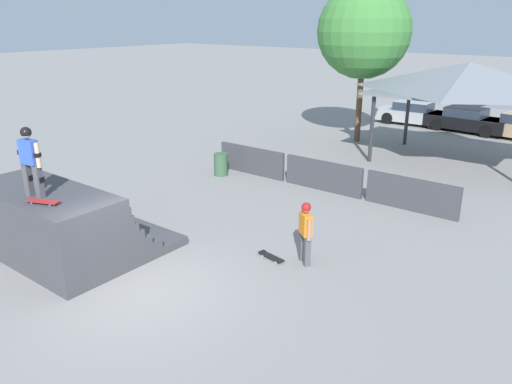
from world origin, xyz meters
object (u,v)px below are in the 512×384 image
(skateboard_on_deck, at_px, (44,202))
(skater_on_deck, at_px, (30,157))
(tree_beside_pavilion, at_px, (364,31))
(bystander_walking, at_px, (305,228))
(trash_bin, at_px, (221,164))
(parked_car_silver, at_px, (414,114))
(parked_car_black, at_px, (467,120))
(skateboard_on_ground, at_px, (270,256))

(skateboard_on_deck, bearing_deg, skater_on_deck, 145.51)
(tree_beside_pavilion, bearing_deg, bystander_walking, -68.40)
(skater_on_deck, relative_size, trash_bin, 1.93)
(parked_car_silver, bearing_deg, parked_car_black, -4.51)
(skateboard_on_ground, height_order, tree_beside_pavilion, tree_beside_pavilion)
(parked_car_silver, bearing_deg, skater_on_deck, -92.98)
(bystander_walking, relative_size, skateboard_on_ground, 1.99)
(bystander_walking, height_order, trash_bin, bystander_walking)
(skater_on_deck, xyz_separation_m, skateboard_on_deck, (0.59, -0.13, -0.89))
(tree_beside_pavilion, distance_m, trash_bin, 9.65)
(parked_car_silver, height_order, parked_car_black, same)
(tree_beside_pavilion, xyz_separation_m, parked_car_black, (3.56, 5.50, -4.51))
(trash_bin, relative_size, parked_car_black, 0.20)
(bystander_walking, distance_m, skateboard_on_ground, 1.22)
(bystander_walking, relative_size, tree_beside_pavilion, 0.22)
(skateboard_on_deck, xyz_separation_m, tree_beside_pavilion, (-0.68, 16.60, 3.25))
(skater_on_deck, xyz_separation_m, parked_car_black, (3.47, 21.96, -2.14))
(bystander_walking, xyz_separation_m, parked_car_silver, (-4.27, 18.10, -0.32))
(skater_on_deck, relative_size, parked_car_black, 0.38)
(skateboard_on_deck, height_order, parked_car_black, skateboard_on_deck)
(tree_beside_pavilion, distance_m, parked_car_black, 7.95)
(bystander_walking, distance_m, tree_beside_pavilion, 14.03)
(skater_on_deck, height_order, parked_car_silver, skater_on_deck)
(bystander_walking, bearing_deg, parked_car_black, -48.03)
(bystander_walking, relative_size, trash_bin, 1.86)
(bystander_walking, distance_m, parked_car_black, 18.00)
(bystander_walking, xyz_separation_m, tree_beside_pavilion, (-4.93, 12.45, 4.18))
(skater_on_deck, bearing_deg, parked_car_silver, 76.76)
(skater_on_deck, distance_m, tree_beside_pavilion, 16.63)
(parked_car_black, bearing_deg, skateboard_on_deck, -92.34)
(skateboard_on_ground, relative_size, parked_car_silver, 0.19)
(bystander_walking, relative_size, parked_car_silver, 0.37)
(bystander_walking, bearing_deg, skater_on_deck, 77.26)
(bystander_walking, bearing_deg, parked_car_silver, -39.14)
(trash_bin, bearing_deg, tree_beside_pavilion, 79.68)
(skater_on_deck, height_order, tree_beside_pavilion, tree_beside_pavilion)
(tree_beside_pavilion, xyz_separation_m, trash_bin, (-1.51, -8.30, -4.68))
(bystander_walking, bearing_deg, skateboard_on_deck, 81.89)
(skater_on_deck, bearing_deg, trash_bin, 89.31)
(skateboard_on_deck, distance_m, skateboard_on_ground, 5.46)
(parked_car_silver, bearing_deg, skateboard_on_ground, -80.81)
(bystander_walking, relative_size, parked_car_black, 0.37)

